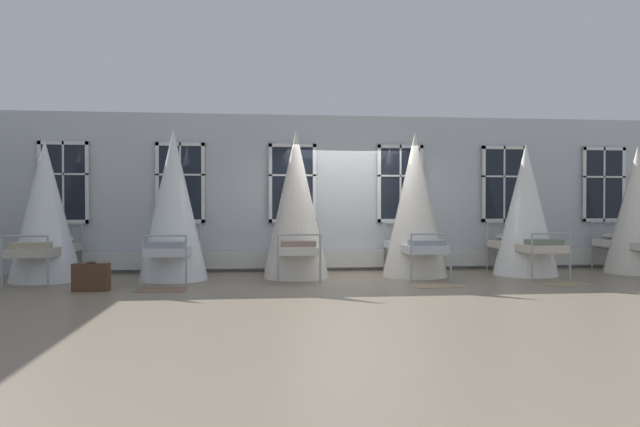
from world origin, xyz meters
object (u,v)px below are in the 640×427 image
Objects in this scene: suitcase_dark at (91,277)px; cot_second at (173,207)px; cot_sixth at (637,212)px; cot_fourth at (415,206)px; cot_first at (45,212)px; cot_third at (296,206)px; cot_fifth at (526,212)px.

cot_second is at bearing 55.84° from suitcase_dark.
cot_fourth is at bearing 90.13° from cot_sixth.
suitcase_dark is at bearing -140.77° from cot_first.
cot_first is at bearing 89.38° from cot_second.
cot_first is 4.42× the size of suitcase_dark.
cot_second is 2.05m from suitcase_dark.
cot_third is at bearing -86.51° from cot_second.
cot_fourth is 1.09× the size of cot_sixth.
cot_sixth reaches higher than suitcase_dark.
cot_second is 1.08× the size of cot_sixth.
cot_fourth reaches higher than cot_fifth.
cot_second is 0.99× the size of cot_third.
cot_first is at bearing 135.26° from suitcase_dark.
cot_fifth is at bearing -92.71° from cot_fourth.
cot_fifth reaches higher than suitcase_dark.
cot_second is at bearing -92.46° from cot_first.
cot_fourth reaches higher than cot_first.
cot_third reaches higher than cot_first.
suitcase_dark is (-10.20, -1.40, -1.01)m from cot_sixth.
cot_fourth is 1.08× the size of cot_fifth.
cot_sixth is at bearing -90.57° from cot_first.
cot_third is 1.08× the size of cot_fifth.
cot_fourth is at bearing -89.86° from cot_third.
cot_second reaches higher than suitcase_dark.
cot_third is at bearing 88.19° from cot_fourth.
suitcase_dark is (-7.84, -1.36, -1.02)m from cot_fifth.
cot_third reaches higher than cot_sixth.
cot_first is 2.28m from cot_second.
cot_second reaches higher than cot_first.
suitcase_dark is (1.17, -1.41, -1.01)m from cot_first.
cot_second is 4.78× the size of suitcase_dark.
cot_fifth is 2.36m from cot_sixth.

